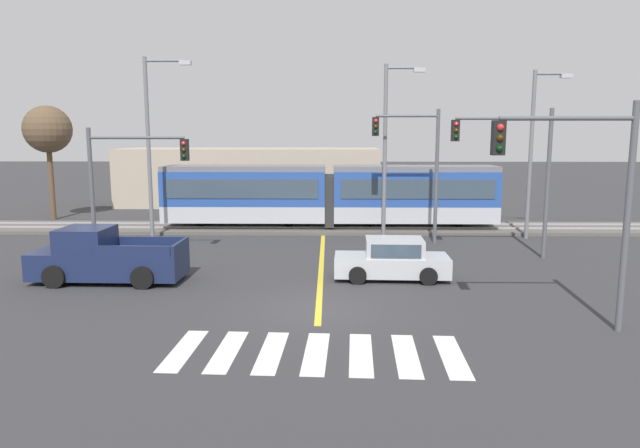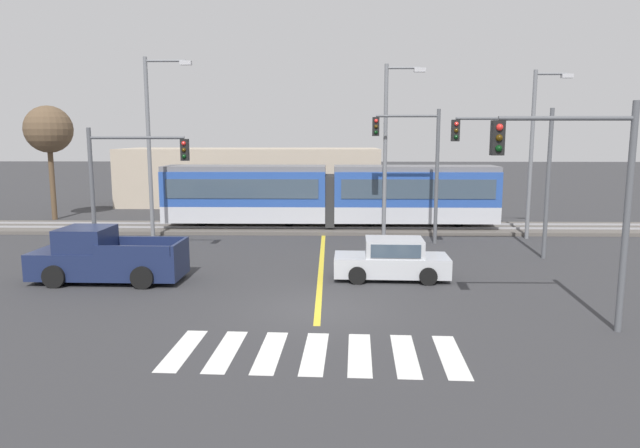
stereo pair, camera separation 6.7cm
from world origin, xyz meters
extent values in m
plane|color=#333335|center=(0.00, 0.00, 0.00)|extent=(200.00, 200.00, 0.00)
cube|color=#56514C|center=(0.00, 14.96, 0.09)|extent=(120.00, 4.00, 0.18)
cube|color=#939399|center=(0.00, 14.24, 0.23)|extent=(120.00, 0.08, 0.10)
cube|color=#939399|center=(0.00, 15.68, 0.23)|extent=(120.00, 0.08, 0.10)
cube|color=#B7BAC1|center=(-4.42, 14.96, 0.98)|extent=(9.00, 2.60, 0.90)
cube|color=#284C9E|center=(-4.42, 14.96, 2.38)|extent=(9.00, 2.60, 1.90)
cube|color=#384756|center=(-4.42, 13.64, 2.43)|extent=(8.28, 0.04, 1.04)
cube|color=slate|center=(-4.42, 14.96, 3.47)|extent=(9.00, 2.39, 0.28)
cylinder|color=black|center=(-1.95, 14.96, 0.53)|extent=(0.70, 0.20, 0.70)
cylinder|color=black|center=(-6.90, 14.96, 0.53)|extent=(0.70, 0.20, 0.70)
cube|color=#B7BAC1|center=(5.08, 14.96, 0.98)|extent=(9.00, 2.60, 0.90)
cube|color=#284C9E|center=(5.08, 14.96, 2.38)|extent=(9.00, 2.60, 1.90)
cube|color=#384756|center=(5.08, 13.64, 2.43)|extent=(8.28, 0.04, 1.04)
cube|color=slate|center=(5.08, 14.96, 3.47)|extent=(9.00, 2.39, 0.28)
cylinder|color=black|center=(7.55, 14.96, 0.53)|extent=(0.70, 0.20, 0.70)
cylinder|color=black|center=(2.60, 14.96, 0.53)|extent=(0.70, 0.20, 0.70)
cube|color=#2D2D2D|center=(0.33, 14.96, 1.68)|extent=(0.50, 2.34, 2.80)
cube|color=silver|center=(-3.30, -3.43, 0.00)|extent=(0.68, 2.82, 0.01)
cube|color=silver|center=(-2.20, -3.48, 0.00)|extent=(0.68, 2.82, 0.01)
cube|color=silver|center=(-1.10, -3.52, 0.00)|extent=(0.68, 2.82, 0.01)
cube|color=silver|center=(0.00, -3.57, 0.00)|extent=(0.68, 2.82, 0.01)
cube|color=silver|center=(1.10, -3.62, 0.00)|extent=(0.68, 2.82, 0.01)
cube|color=silver|center=(2.20, -3.67, 0.00)|extent=(0.68, 2.82, 0.01)
cube|color=silver|center=(3.30, -3.72, 0.00)|extent=(0.68, 2.82, 0.01)
cube|color=gold|center=(0.00, 5.70, 0.00)|extent=(0.20, 14.54, 0.01)
cube|color=#B7BABF|center=(2.63, 3.82, 0.52)|extent=(4.26, 1.85, 0.72)
cube|color=#B7BABF|center=(2.73, 3.82, 1.20)|extent=(2.15, 1.59, 0.64)
cube|color=#384756|center=(1.73, 3.85, 1.20)|extent=(0.15, 1.43, 0.52)
cube|color=#384756|center=(2.70, 3.04, 1.20)|extent=(1.79, 0.10, 0.48)
cylinder|color=black|center=(1.34, 3.02, 0.32)|extent=(0.65, 0.24, 0.64)
cylinder|color=black|center=(1.40, 4.71, 0.32)|extent=(0.65, 0.24, 0.64)
cylinder|color=black|center=(3.86, 2.93, 0.32)|extent=(0.65, 0.24, 0.64)
cylinder|color=black|center=(3.92, 4.63, 0.32)|extent=(0.65, 0.24, 0.64)
cube|color=#192347|center=(-7.70, 3.28, 0.66)|extent=(5.45, 2.10, 0.96)
cube|color=#192347|center=(-8.51, 3.30, 1.56)|extent=(1.75, 1.88, 0.84)
cube|color=#384756|center=(-9.25, 3.32, 1.58)|extent=(0.14, 1.69, 0.66)
cube|color=#192347|center=(-6.50, 2.33, 1.32)|extent=(2.70, 0.19, 0.36)
cube|color=#192347|center=(-6.46, 4.17, 1.32)|extent=(2.70, 0.19, 0.36)
cube|color=#192347|center=(-5.06, 3.21, 1.32)|extent=(0.17, 1.96, 0.36)
cylinder|color=black|center=(-9.29, 2.34, 0.40)|extent=(0.81, 0.30, 0.80)
cylinder|color=black|center=(-9.24, 4.30, 0.40)|extent=(0.81, 0.30, 0.80)
cylinder|color=black|center=(-6.15, 2.26, 0.40)|extent=(0.81, 0.30, 0.80)
cylinder|color=black|center=(-6.10, 4.22, 0.40)|extent=(0.81, 0.30, 0.80)
cylinder|color=#515459|center=(8.21, -1.83, 3.08)|extent=(0.18, 0.18, 6.16)
cylinder|color=#515459|center=(6.46, -1.83, 5.71)|extent=(3.50, 0.12, 0.12)
cube|color=black|center=(4.71, -1.83, 5.21)|extent=(0.32, 0.28, 0.90)
sphere|color=red|center=(4.71, -1.98, 5.48)|extent=(0.18, 0.18, 0.18)
sphere|color=#3A2706|center=(4.71, -1.98, 5.21)|extent=(0.18, 0.18, 0.18)
sphere|color=black|center=(4.71, -1.98, 4.94)|extent=(0.18, 0.18, 0.18)
cylinder|color=#515459|center=(-9.72, 6.95, 2.80)|extent=(0.18, 0.18, 5.60)
cylinder|color=#515459|center=(-7.72, 6.95, 5.18)|extent=(4.00, 0.12, 0.12)
cube|color=black|center=(-5.72, 6.95, 4.68)|extent=(0.32, 0.28, 0.90)
sphere|color=red|center=(-5.72, 6.80, 4.95)|extent=(0.18, 0.18, 0.18)
sphere|color=#3A2706|center=(-5.72, 6.80, 4.68)|extent=(0.18, 0.18, 0.18)
sphere|color=black|center=(-5.72, 6.80, 4.41)|extent=(0.18, 0.18, 0.18)
cylinder|color=#515459|center=(5.54, 10.96, 3.27)|extent=(0.18, 0.18, 6.53)
cylinder|color=#515459|center=(4.04, 10.96, 6.20)|extent=(3.00, 0.12, 0.12)
cube|color=black|center=(2.54, 10.96, 5.70)|extent=(0.32, 0.28, 0.90)
sphere|color=red|center=(2.54, 10.81, 5.97)|extent=(0.18, 0.18, 0.18)
sphere|color=#3A2706|center=(2.54, 10.81, 5.70)|extent=(0.18, 0.18, 0.18)
sphere|color=black|center=(2.54, 10.81, 5.43)|extent=(0.18, 0.18, 0.18)
cylinder|color=#515459|center=(9.63, 7.52, 3.21)|extent=(0.18, 0.18, 6.41)
cylinder|color=#515459|center=(7.63, 7.52, 5.98)|extent=(4.00, 0.12, 0.12)
cube|color=black|center=(5.63, 7.52, 5.48)|extent=(0.32, 0.28, 0.90)
sphere|color=red|center=(5.63, 7.37, 5.75)|extent=(0.18, 0.18, 0.18)
sphere|color=#3A2706|center=(5.63, 7.37, 5.48)|extent=(0.18, 0.18, 0.18)
sphere|color=black|center=(5.63, 7.37, 5.21)|extent=(0.18, 0.18, 0.18)
cylinder|color=slate|center=(-8.73, 11.71, 4.54)|extent=(0.20, 0.20, 9.08)
cylinder|color=slate|center=(-7.73, 11.71, 8.88)|extent=(2.00, 0.12, 0.12)
cube|color=#B2B2B7|center=(-6.73, 11.71, 8.78)|extent=(0.56, 0.28, 0.20)
cylinder|color=slate|center=(3.10, 11.98, 4.38)|extent=(0.20, 0.20, 8.75)
cylinder|color=slate|center=(3.92, 11.98, 8.55)|extent=(1.63, 0.12, 0.12)
cube|color=#B2B2B7|center=(4.73, 11.98, 8.45)|extent=(0.56, 0.28, 0.20)
cylinder|color=slate|center=(10.52, 12.35, 4.25)|extent=(0.20, 0.20, 8.49)
cylinder|color=slate|center=(11.29, 12.35, 8.29)|extent=(1.55, 0.12, 0.12)
cube|color=#B2B2B7|center=(12.07, 12.35, 8.19)|extent=(0.56, 0.28, 0.20)
cylinder|color=brown|center=(-17.13, 18.55, 2.54)|extent=(0.32, 0.32, 5.08)
sphere|color=brown|center=(-17.13, 18.55, 5.66)|extent=(2.90, 2.90, 2.90)
cube|color=tan|center=(-5.73, 26.81, 2.15)|extent=(19.38, 6.00, 4.30)
camera|label=1|loc=(0.32, -16.87, 5.27)|focal=32.00mm
camera|label=2|loc=(0.38, -16.87, 5.27)|focal=32.00mm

